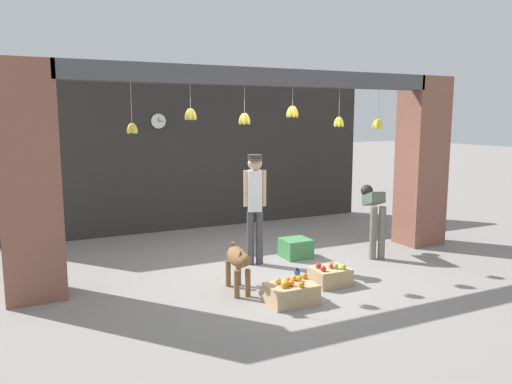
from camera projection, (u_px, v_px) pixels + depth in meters
The scene contains 13 objects.
ground_plane at pixel (270, 271), 7.36m from camera, with size 60.00×60.00×0.00m, color gray.
shop_back_wall at pixel (197, 156), 10.01m from camera, with size 7.59×0.12×2.92m, color #2D2B28.
shop_pillar_left at pixel (29, 182), 6.06m from camera, with size 0.70×0.60×2.92m, color brown.
shop_pillar_right at pixel (422, 162), 8.75m from camera, with size 0.70×0.60×2.92m, color brown.
storefront_awning at pixel (268, 80), 7.06m from camera, with size 5.69×0.27×0.90m.
dog at pixel (238, 260), 6.39m from camera, with size 0.33×0.87×0.64m.
shopkeeper at pixel (255, 200), 7.54m from camera, with size 0.33×0.30×1.69m.
worker_stooping at pixel (374, 211), 8.09m from camera, with size 0.48×0.81×1.10m.
fruit_crate_oranges at pixel (291, 293), 6.08m from camera, with size 0.60×0.42×0.31m.
fruit_crate_apples at pixel (330, 276), 6.74m from camera, with size 0.49×0.39×0.30m.
produce_box_green at pixel (296, 248), 8.04m from camera, with size 0.44×0.42×0.30m, color #42844C.
water_bottle at pixel (297, 280), 6.53m from camera, with size 0.08×0.08×0.29m.
wall_clock at pixel (158, 121), 9.50m from camera, with size 0.30×0.03×0.30m.
Camera 1 is at (-3.26, -6.31, 2.26)m, focal length 35.00 mm.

